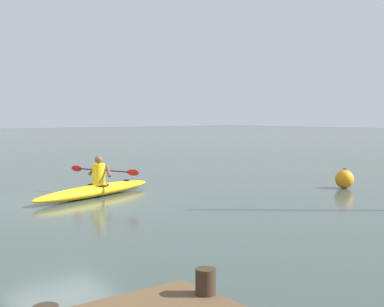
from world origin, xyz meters
TOP-DOWN VIEW (x-y plane):
  - ground_plane at (0.00, 0.00)m, footprint 160.00×160.00m
  - kayak at (-1.19, -0.40)m, footprint 4.33×2.09m
  - kayaker at (-1.33, -0.45)m, footprint 0.87×2.30m
  - mooring_buoy_channel_marker at (-7.80, 2.78)m, footprint 0.56×0.56m

SIDE VIEW (x-z plane):
  - ground_plane at x=0.00m, z-range 0.00..0.00m
  - kayak at x=-1.19m, z-range 0.00..0.31m
  - mooring_buoy_channel_marker at x=-7.80m, z-range -0.02..0.58m
  - kayaker at x=-1.33m, z-range 0.25..1.04m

